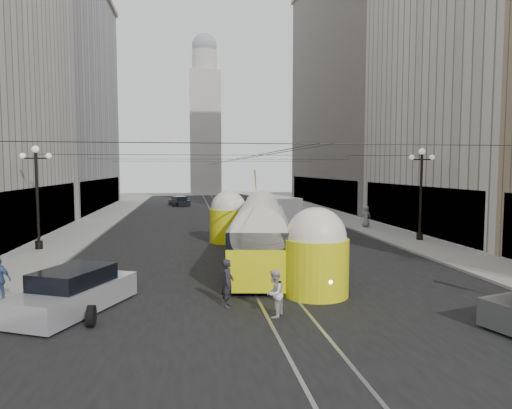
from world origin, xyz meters
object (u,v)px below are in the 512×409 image
object	(u,v)px
sedan_silver	(74,292)
pedestrian_sidewalk_right	(366,216)
city_bus	(260,209)
pedestrian_crossing_a	(228,283)
streetcar	(261,230)
pedestrian_crossing_b	(274,293)

from	to	relation	value
sedan_silver	pedestrian_sidewalk_right	size ratio (longest dim) A/B	3.00
city_bus	pedestrian_crossing_a	world-z (taller)	city_bus
sedan_silver	city_bus	bearing A→B (deg)	65.29
city_bus	pedestrian_sidewalk_right	world-z (taller)	city_bus
streetcar	city_bus	world-z (taller)	streetcar
city_bus	pedestrian_crossing_b	bearing A→B (deg)	-97.70
pedestrian_crossing_b	sedan_silver	bearing A→B (deg)	-73.12
city_bus	sedan_silver	xyz separation A→B (m)	(-10.23, -22.22, -0.84)
city_bus	sedan_silver	distance (m)	24.47
pedestrian_crossing_a	pedestrian_sidewalk_right	bearing A→B (deg)	-16.40
pedestrian_crossing_a	city_bus	bearing A→B (deg)	5.52
sedan_silver	pedestrian_sidewalk_right	world-z (taller)	pedestrian_sidewalk_right
city_bus	pedestrian_sidewalk_right	xyz separation A→B (m)	(8.82, -2.19, -0.51)
streetcar	pedestrian_sidewalk_right	world-z (taller)	streetcar
pedestrian_sidewalk_right	pedestrian_crossing_b	bearing A→B (deg)	60.59
sedan_silver	pedestrian_sidewalk_right	bearing A→B (deg)	46.44
pedestrian_sidewalk_right	city_bus	bearing A→B (deg)	-14.25
pedestrian_crossing_b	pedestrian_crossing_a	bearing A→B (deg)	-103.58
pedestrian_crossing_a	streetcar	bearing A→B (deg)	-0.12
streetcar	sedan_silver	xyz separation A→B (m)	(-8.00, -7.69, -1.06)
pedestrian_crossing_a	pedestrian_sidewalk_right	size ratio (longest dim) A/B	0.99
city_bus	pedestrian_crossing_b	distance (m)	24.04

